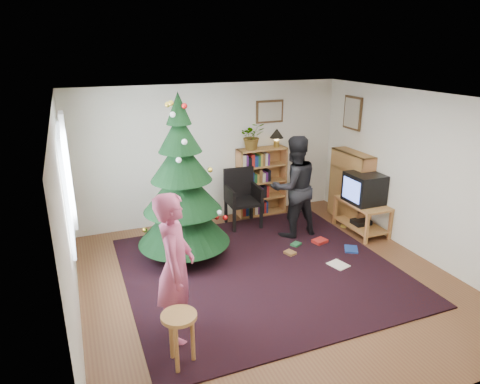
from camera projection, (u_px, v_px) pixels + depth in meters
name	position (u px, v px, depth m)	size (l,w,h in m)	color
floor	(269.00, 280.00, 6.00)	(5.00, 5.00, 0.00)	brown
ceiling	(274.00, 99.00, 5.19)	(5.00, 5.00, 0.00)	white
wall_back	(211.00, 153.00, 7.79)	(5.00, 0.02, 2.50)	silver
wall_front	(408.00, 294.00, 3.40)	(5.00, 0.02, 2.50)	silver
wall_left	(67.00, 225.00, 4.71)	(0.02, 5.00, 2.50)	silver
wall_right	(420.00, 176.00, 6.48)	(0.02, 5.00, 2.50)	silver
rug	(260.00, 269.00, 6.26)	(3.80, 3.60, 0.02)	black
window_pane	(66.00, 187.00, 5.17)	(0.04, 1.20, 1.40)	silver
curtain	(68.00, 172.00, 5.80)	(0.06, 0.35, 1.60)	white
picture_back	(270.00, 112.00, 7.94)	(0.55, 0.03, 0.42)	#4C3319
picture_right	(353.00, 113.00, 7.77)	(0.03, 0.50, 0.60)	#4C3319
christmas_tree	(182.00, 193.00, 6.31)	(1.39, 1.39, 2.53)	#3F2816
bookshelf_back	(261.00, 181.00, 8.17)	(0.95, 0.30, 1.30)	#BB7542
bookshelf_right	(351.00, 186.00, 7.88)	(0.30, 0.95, 1.30)	#BB7542
tv_stand	(362.00, 214.00, 7.47)	(0.54, 0.98, 0.55)	#BB7542
crt_tv	(364.00, 188.00, 7.31)	(0.54, 0.58, 0.51)	black
armchair	(241.00, 195.00, 7.73)	(0.59, 0.59, 1.03)	black
stool	(179.00, 326.00, 4.27)	(0.36, 0.36, 0.60)	#BB7542
person_standing	(175.00, 268.00, 4.59)	(0.63, 0.41, 1.72)	#B2476B
person_by_chair	(294.00, 187.00, 7.16)	(0.85, 0.66, 1.74)	black
potted_plant	(252.00, 136.00, 7.81)	(0.45, 0.39, 0.50)	gray
table_lamp	(277.00, 135.00, 7.99)	(0.26, 0.26, 0.35)	#A57F33
floor_clutter	(324.00, 245.00, 6.95)	(1.65, 1.40, 0.08)	#A51E19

